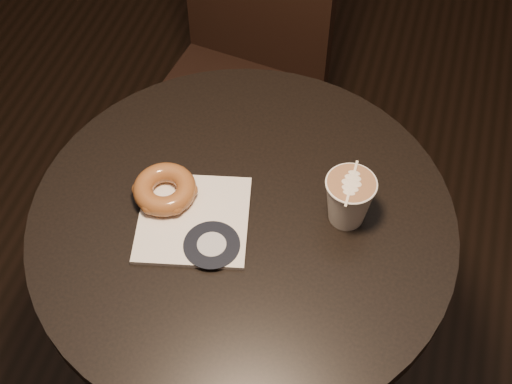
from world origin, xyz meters
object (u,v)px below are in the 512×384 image
at_px(doughnut, 165,189).
at_px(latte_cup, 349,200).
at_px(pastry_bag, 193,219).
at_px(chair, 245,53).
at_px(cafe_table, 244,279).

distance_m(doughnut, latte_cup, 0.30).
relative_size(pastry_bag, latte_cup, 1.96).
height_order(chair, latte_cup, chair).
height_order(pastry_bag, doughnut, doughnut).
bearing_deg(latte_cup, chair, 121.16).
relative_size(cafe_table, doughnut, 7.19).
xyz_separation_m(chair, latte_cup, (0.35, -0.57, 0.27)).
relative_size(chair, doughnut, 9.04).
bearing_deg(chair, latte_cup, -51.21).
bearing_deg(pastry_bag, doughnut, 140.05).
xyz_separation_m(chair, doughnut, (0.05, -0.62, 0.25)).
distance_m(pastry_bag, latte_cup, 0.25).
relative_size(chair, latte_cup, 10.43).
distance_m(cafe_table, pastry_bag, 0.22).
height_order(cafe_table, latte_cup, latte_cup).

